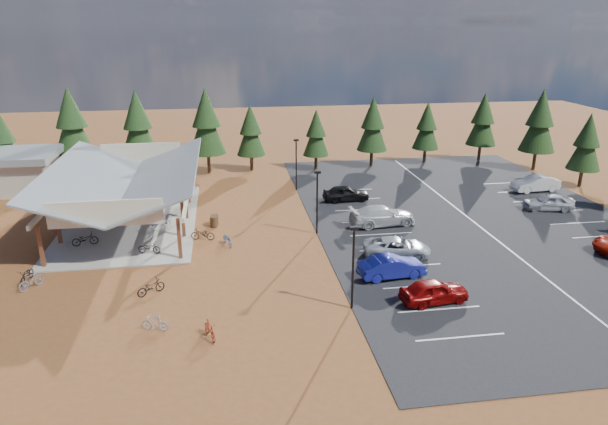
# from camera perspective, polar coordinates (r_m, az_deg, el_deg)

# --- Properties ---
(ground) EXTENTS (140.00, 140.00, 0.00)m
(ground) POSITION_cam_1_polar(r_m,az_deg,el_deg) (40.78, -5.11, -3.63)
(ground) COLOR brown
(ground) RESTS_ON ground
(asphalt_lot) EXTENTS (27.00, 44.00, 0.04)m
(asphalt_lot) POSITION_cam_1_polar(r_m,az_deg,el_deg) (48.08, 17.21, -0.78)
(asphalt_lot) COLOR black
(asphalt_lot) RESTS_ON ground
(concrete_pad) EXTENTS (10.60, 18.60, 0.10)m
(concrete_pad) POSITION_cam_1_polar(r_m,az_deg,el_deg) (47.91, -17.69, -0.87)
(concrete_pad) COLOR gray
(concrete_pad) RESTS_ON ground
(bike_pavilion) EXTENTS (11.65, 19.40, 4.97)m
(bike_pavilion) POSITION_cam_1_polar(r_m,az_deg,el_deg) (46.79, -18.16, 3.47)
(bike_pavilion) COLOR #512917
(bike_pavilion) RESTS_ON concrete_pad
(lamp_post_0) EXTENTS (0.50, 0.25, 5.14)m
(lamp_post_0) POSITION_cam_1_polar(r_m,az_deg,el_deg) (31.18, 5.20, -5.20)
(lamp_post_0) COLOR black
(lamp_post_0) RESTS_ON ground
(lamp_post_1) EXTENTS (0.50, 0.25, 5.14)m
(lamp_post_1) POSITION_cam_1_polar(r_m,az_deg,el_deg) (42.14, 1.39, 1.54)
(lamp_post_1) COLOR black
(lamp_post_1) RESTS_ON ground
(lamp_post_2) EXTENTS (0.50, 0.25, 5.14)m
(lamp_post_2) POSITION_cam_1_polar(r_m,az_deg,el_deg) (53.54, -0.83, 5.45)
(lamp_post_2) COLOR black
(lamp_post_2) RESTS_ON ground
(trash_bin_0) EXTENTS (0.60, 0.60, 0.90)m
(trash_bin_0) POSITION_cam_1_polar(r_m,az_deg,el_deg) (44.95, -9.49, -0.97)
(trash_bin_0) COLOR #402A17
(trash_bin_0) RESTS_ON ground
(trash_bin_1) EXTENTS (0.60, 0.60, 0.90)m
(trash_bin_1) POSITION_cam_1_polar(r_m,az_deg,el_deg) (45.39, -9.38, -0.76)
(trash_bin_1) COLOR #402A17
(trash_bin_1) RESTS_ON ground
(pine_0) EXTENTS (3.06, 3.06, 7.14)m
(pine_0) POSITION_cam_1_polar(r_m,az_deg,el_deg) (65.12, -29.08, 6.78)
(pine_0) COLOR #382314
(pine_0) RESTS_ON ground
(pine_1) EXTENTS (4.14, 4.14, 9.66)m
(pine_1) POSITION_cam_1_polar(r_m,az_deg,el_deg) (62.84, -23.29, 8.71)
(pine_1) COLOR #382314
(pine_1) RESTS_ON ground
(pine_2) EXTENTS (3.97, 3.97, 9.25)m
(pine_2) POSITION_cam_1_polar(r_m,az_deg,el_deg) (60.96, -17.10, 8.90)
(pine_2) COLOR #382314
(pine_2) RESTS_ON ground
(pine_3) EXTENTS (4.00, 4.00, 9.32)m
(pine_3) POSITION_cam_1_polar(r_m,az_deg,el_deg) (60.20, -10.24, 9.36)
(pine_3) COLOR #382314
(pine_3) RESTS_ON ground
(pine_4) EXTENTS (3.21, 3.21, 7.48)m
(pine_4) POSITION_cam_1_polar(r_m,az_deg,el_deg) (60.85, -5.64, 8.60)
(pine_4) COLOR #382314
(pine_4) RESTS_ON ground
(pine_5) EXTENTS (2.93, 2.93, 6.83)m
(pine_5) POSITION_cam_1_polar(r_m,az_deg,el_deg) (61.14, 1.28, 8.36)
(pine_5) COLOR #382314
(pine_5) RESTS_ON ground
(pine_6) EXTENTS (3.46, 3.46, 8.06)m
(pine_6) POSITION_cam_1_polar(r_m,az_deg,el_deg) (62.71, 7.25, 9.19)
(pine_6) COLOR #382314
(pine_6) RESTS_ON ground
(pine_7) EXTENTS (3.11, 3.11, 7.24)m
(pine_7) POSITION_cam_1_polar(r_m,az_deg,el_deg) (65.61, 12.80, 8.87)
(pine_7) COLOR #382314
(pine_7) RESTS_ON ground
(pine_8) EXTENTS (3.51, 3.51, 8.18)m
(pine_8) POSITION_cam_1_polar(r_m,az_deg,el_deg) (68.28, 18.32, 9.27)
(pine_8) COLOR #382314
(pine_8) RESTS_ON ground
(pine_12) EXTENTS (3.22, 3.22, 7.51)m
(pine_12) POSITION_cam_1_polar(r_m,az_deg,el_deg) (61.23, 27.63, 6.57)
(pine_12) COLOR #382314
(pine_12) RESTS_ON ground
(pine_13) EXTENTS (3.89, 3.89, 9.05)m
(pine_13) POSITION_cam_1_polar(r_m,az_deg,el_deg) (66.03, 23.58, 8.79)
(pine_13) COLOR #382314
(pine_13) RESTS_ON ground
(bike_0) EXTENTS (1.96, 1.01, 0.98)m
(bike_0) POSITION_cam_1_polar(r_m,az_deg,el_deg) (43.68, -22.07, -2.61)
(bike_0) COLOR black
(bike_0) RESTS_ON concrete_pad
(bike_1) EXTENTS (1.63, 0.93, 0.94)m
(bike_1) POSITION_cam_1_polar(r_m,az_deg,el_deg) (47.70, -22.19, -0.83)
(bike_1) COLOR gray
(bike_1) RESTS_ON concrete_pad
(bike_2) EXTENTS (1.98, 1.02, 0.99)m
(bike_2) POSITION_cam_1_polar(r_m,az_deg,el_deg) (50.78, -20.58, 0.59)
(bike_2) COLOR navy
(bike_2) RESTS_ON concrete_pad
(bike_3) EXTENTS (1.54, 0.56, 0.91)m
(bike_3) POSITION_cam_1_polar(r_m,az_deg,el_deg) (54.45, -17.95, 2.08)
(bike_3) COLOR #9F243A
(bike_3) RESTS_ON concrete_pad
(bike_4) EXTENTS (1.75, 0.97, 0.87)m
(bike_4) POSITION_cam_1_polar(r_m,az_deg,el_deg) (40.73, -15.99, -3.56)
(bike_4) COLOR black
(bike_4) RESTS_ON concrete_pad
(bike_5) EXTENTS (1.89, 0.99, 1.09)m
(bike_5) POSITION_cam_1_polar(r_m,az_deg,el_deg) (45.28, -14.97, -0.97)
(bike_5) COLOR #919499
(bike_5) RESTS_ON concrete_pad
(bike_6) EXTENTS (1.88, 0.66, 0.99)m
(bike_6) POSITION_cam_1_polar(r_m,az_deg,el_deg) (49.56, -16.43, 0.60)
(bike_6) COLOR #184494
(bike_6) RESTS_ON concrete_pad
(bike_7) EXTENTS (1.80, 0.93, 1.04)m
(bike_7) POSITION_cam_1_polar(r_m,az_deg,el_deg) (51.63, -15.70, 1.46)
(bike_7) COLOR maroon
(bike_7) RESTS_ON concrete_pad
(bike_8) EXTENTS (0.83, 1.94, 0.99)m
(bike_8) POSITION_cam_1_polar(r_m,az_deg,el_deg) (39.42, -27.15, -5.90)
(bike_8) COLOR black
(bike_8) RESTS_ON ground
(bike_9) EXTENTS (1.47, 1.75, 1.08)m
(bike_9) POSITION_cam_1_polar(r_m,az_deg,el_deg) (38.44, -26.78, -6.40)
(bike_9) COLOR gray
(bike_9) RESTS_ON ground
(bike_11) EXTENTS (1.00, 1.71, 0.99)m
(bike_11) POSITION_cam_1_polar(r_m,az_deg,el_deg) (29.83, -9.88, -12.05)
(bike_11) COLOR maroon
(bike_11) RESTS_ON ground
(bike_12) EXTENTS (1.87, 1.55, 0.96)m
(bike_12) POSITION_cam_1_polar(r_m,az_deg,el_deg) (35.00, -15.83, -7.56)
(bike_12) COLOR black
(bike_12) RESTS_ON ground
(bike_13) EXTENTS (1.61, 0.90, 0.93)m
(bike_13) POSITION_cam_1_polar(r_m,az_deg,el_deg) (31.11, -15.40, -11.15)
(bike_13) COLOR #9B9DA3
(bike_13) RESTS_ON ground
(bike_14) EXTENTS (1.17, 1.96, 0.97)m
(bike_14) POSITION_cam_1_polar(r_m,az_deg,el_deg) (41.17, -8.04, -2.79)
(bike_14) COLOR #1D4A8A
(bike_14) RESTS_ON ground
(bike_16) EXTENTS (1.95, 1.08, 0.97)m
(bike_16) POSITION_cam_1_polar(r_m,az_deg,el_deg) (42.43, -10.62, -2.25)
(bike_16) COLOR black
(bike_16) RESTS_ON ground
(car_0) EXTENTS (4.35, 2.22, 1.42)m
(car_0) POSITION_cam_1_polar(r_m,az_deg,el_deg) (33.57, 13.54, -8.04)
(car_0) COLOR #7A0605
(car_0) RESTS_ON asphalt_lot
(car_1) EXTENTS (4.56, 2.01, 1.45)m
(car_1) POSITION_cam_1_polar(r_m,az_deg,el_deg) (36.11, 9.25, -5.66)
(car_1) COLOR navy
(car_1) RESTS_ON asphalt_lot
(car_2) EXTENTS (5.14, 3.05, 1.34)m
(car_2) POSITION_cam_1_polar(r_m,az_deg,el_deg) (39.33, 9.76, -3.62)
(car_2) COLOR #A7ACB0
(car_2) RESTS_ON asphalt_lot
(car_3) EXTENTS (5.74, 2.81, 1.61)m
(car_3) POSITION_cam_1_polar(r_m,az_deg,el_deg) (45.07, 8.28, -0.32)
(car_3) COLOR #B9B9B9
(car_3) RESTS_ON asphalt_lot
(car_4) EXTENTS (4.36, 1.86, 1.47)m
(car_4) POSITION_cam_1_polar(r_m,az_deg,el_deg) (50.82, 4.44, 2.04)
(car_4) COLOR black
(car_4) RESTS_ON asphalt_lot
(car_8) EXTENTS (4.54, 2.51, 1.46)m
(car_8) POSITION_cam_1_polar(r_m,az_deg,el_deg) (52.85, 24.33, 1.00)
(car_8) COLOR #AEAFB5
(car_8) RESTS_ON asphalt_lot
(car_9) EXTENTS (4.86, 2.02, 1.56)m
(car_9) POSITION_cam_1_polar(r_m,az_deg,el_deg) (58.28, 23.16, 2.83)
(car_9) COLOR silver
(car_9) RESTS_ON asphalt_lot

